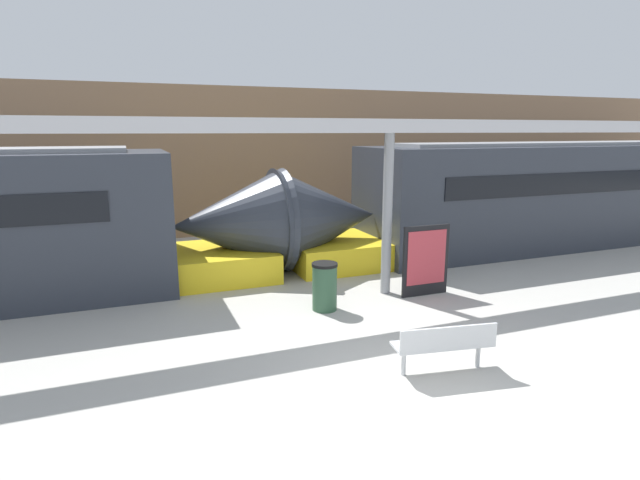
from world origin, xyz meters
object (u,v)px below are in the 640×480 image
(train_left, at_px, (569,195))
(poster_board, at_px, (426,260))
(support_column_near, at_px, (387,215))
(trash_bin, at_px, (325,286))
(bench_near, at_px, (445,343))

(train_left, height_order, poster_board, train_left)
(support_column_near, bearing_deg, trash_bin, -163.03)
(support_column_near, bearing_deg, train_left, 17.96)
(bench_near, height_order, support_column_near, support_column_near)
(train_left, relative_size, poster_board, 12.51)
(poster_board, distance_m, support_column_near, 1.29)
(poster_board, bearing_deg, train_left, 22.69)
(train_left, xyz_separation_m, support_column_near, (-8.09, -2.62, 0.23))
(support_column_near, bearing_deg, poster_board, -31.96)
(poster_board, height_order, support_column_near, support_column_near)
(train_left, distance_m, support_column_near, 8.51)
(trash_bin, bearing_deg, bench_near, -78.40)
(bench_near, bearing_deg, trash_bin, 110.78)
(bench_near, height_order, trash_bin, trash_bin)
(train_left, height_order, trash_bin, train_left)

